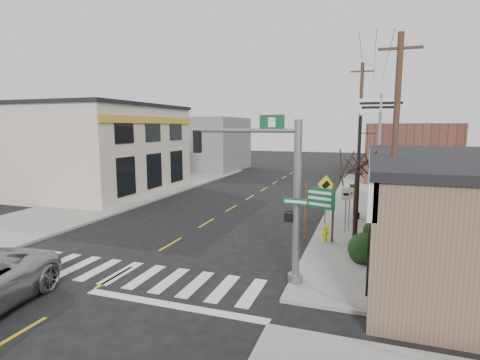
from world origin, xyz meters
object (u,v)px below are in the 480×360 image
(bare_tree, at_px, (358,158))
(utility_pole_near, at_px, (394,151))
(traffic_signal_pole, at_px, (277,183))
(dance_center_sign, at_px, (380,121))
(guide_sign, at_px, (319,204))
(lamp_post, at_px, (360,157))
(fire_hydrant, at_px, (325,233))
(utility_pole_far, at_px, (360,127))

(bare_tree, distance_m, utility_pole_near, 2.42)
(traffic_signal_pole, xyz_separation_m, dance_center_sign, (3.46, 16.23, 2.23))
(traffic_signal_pole, bearing_deg, guide_sign, 86.92)
(dance_center_sign, xyz_separation_m, utility_pole_near, (0.22, -13.59, -1.23))
(lamp_post, relative_size, utility_pole_near, 0.72)
(fire_hydrant, bearing_deg, utility_pole_far, 85.97)
(guide_sign, relative_size, lamp_post, 0.44)
(lamp_post, xyz_separation_m, utility_pole_far, (-0.30, 8.83, 1.62))
(guide_sign, bearing_deg, utility_pole_near, -17.79)
(guide_sign, bearing_deg, lamp_post, 92.67)
(guide_sign, height_order, lamp_post, lamp_post)
(guide_sign, height_order, dance_center_sign, dance_center_sign)
(guide_sign, bearing_deg, fire_hydrant, 18.84)
(fire_hydrant, distance_m, bare_tree, 3.72)
(fire_hydrant, distance_m, utility_pole_far, 14.64)
(guide_sign, xyz_separation_m, dance_center_sign, (2.66, 11.34, 3.83))
(fire_hydrant, height_order, utility_pole_far, utility_pole_far)
(utility_pole_far, bearing_deg, utility_pole_near, -88.83)
(traffic_signal_pole, height_order, bare_tree, traffic_signal_pole)
(guide_sign, distance_m, dance_center_sign, 12.26)
(dance_center_sign, distance_m, bare_tree, 11.75)
(fire_hydrant, bearing_deg, lamp_post, 75.68)
(utility_pole_far, bearing_deg, dance_center_sign, -65.27)
(utility_pole_far, bearing_deg, bare_tree, -93.23)
(utility_pole_near, relative_size, utility_pole_far, 0.84)
(traffic_signal_pole, relative_size, bare_tree, 1.13)
(fire_hydrant, distance_m, utility_pole_near, 5.21)
(lamp_post, distance_m, bare_tree, 5.24)
(fire_hydrant, xyz_separation_m, utility_pole_near, (2.59, -2.24, 3.92))
(utility_pole_far, bearing_deg, guide_sign, -99.81)
(lamp_post, bearing_deg, dance_center_sign, 77.22)
(dance_center_sign, relative_size, utility_pole_near, 0.89)
(lamp_post, xyz_separation_m, dance_center_sign, (1.09, 6.35, 2.05))
(traffic_signal_pole, bearing_deg, dance_center_sign, 84.18)
(traffic_signal_pole, relative_size, utility_pole_far, 0.56)
(lamp_post, xyz_separation_m, bare_tree, (0.02, -5.23, 0.37))
(lamp_post, bearing_deg, bare_tree, -92.78)
(guide_sign, relative_size, fire_hydrant, 3.64)
(guide_sign, relative_size, utility_pole_far, 0.26)
(guide_sign, distance_m, lamp_post, 5.52)
(bare_tree, relative_size, utility_pole_near, 0.58)
(traffic_signal_pole, distance_m, guide_sign, 5.21)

